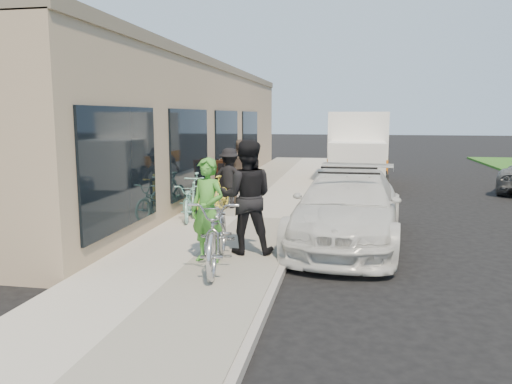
{
  "coord_description": "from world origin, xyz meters",
  "views": [
    {
      "loc": [
        0.56,
        -8.41,
        2.54
      ],
      "look_at": [
        -1.21,
        1.13,
        1.05
      ],
      "focal_mm": 35.0,
      "sensor_mm": 36.0,
      "label": 1
    }
  ],
  "objects_px": {
    "cruiser_bike_b": "(189,201)",
    "bystander_a": "(229,178)",
    "bystander_b": "(240,171)",
    "cruiser_bike_c": "(214,195)",
    "man_standing": "(246,197)",
    "sedan_silver": "(341,200)",
    "bike_rack": "(199,193)",
    "tandem_bike": "(218,232)",
    "cruiser_bike_a": "(196,194)",
    "sedan_white": "(348,208)",
    "sandwich_board": "(228,176)",
    "moving_truck": "(358,153)",
    "woman_rider": "(207,210)"
  },
  "relations": [
    {
      "from": "cruiser_bike_b",
      "to": "bystander_a",
      "type": "relative_size",
      "value": 1.03
    },
    {
      "from": "bystander_b",
      "to": "cruiser_bike_b",
      "type": "bearing_deg",
      "value": -123.78
    },
    {
      "from": "cruiser_bike_c",
      "to": "man_standing",
      "type": "bearing_deg",
      "value": -50.1
    },
    {
      "from": "sedan_silver",
      "to": "cruiser_bike_b",
      "type": "height_order",
      "value": "sedan_silver"
    },
    {
      "from": "bike_rack",
      "to": "bystander_b",
      "type": "xyz_separation_m",
      "value": [
        0.56,
        1.95,
        0.33
      ]
    },
    {
      "from": "man_standing",
      "to": "cruiser_bike_b",
      "type": "distance_m",
      "value": 3.23
    },
    {
      "from": "sedan_silver",
      "to": "tandem_bike",
      "type": "xyz_separation_m",
      "value": [
        -1.85,
        -4.6,
        0.19
      ]
    },
    {
      "from": "cruiser_bike_a",
      "to": "bystander_a",
      "type": "bearing_deg",
      "value": 43.83
    },
    {
      "from": "bystander_a",
      "to": "cruiser_bike_c",
      "type": "bearing_deg",
      "value": 84.82
    },
    {
      "from": "sedan_white",
      "to": "bystander_b",
      "type": "bearing_deg",
      "value": 136.62
    },
    {
      "from": "tandem_bike",
      "to": "bystander_b",
      "type": "height_order",
      "value": "bystander_b"
    },
    {
      "from": "bystander_b",
      "to": "tandem_bike",
      "type": "bearing_deg",
      "value": -97.95
    },
    {
      "from": "sedan_white",
      "to": "man_standing",
      "type": "distance_m",
      "value": 2.39
    },
    {
      "from": "bike_rack",
      "to": "bystander_b",
      "type": "height_order",
      "value": "bystander_b"
    },
    {
      "from": "sandwich_board",
      "to": "moving_truck",
      "type": "bearing_deg",
      "value": 41.11
    },
    {
      "from": "bike_rack",
      "to": "woman_rider",
      "type": "distance_m",
      "value": 3.82
    },
    {
      "from": "sandwich_board",
      "to": "cruiser_bike_c",
      "type": "relative_size",
      "value": 0.68
    },
    {
      "from": "tandem_bike",
      "to": "cruiser_bike_b",
      "type": "xyz_separation_m",
      "value": [
        -1.63,
        3.47,
        -0.14
      ]
    },
    {
      "from": "moving_truck",
      "to": "bystander_a",
      "type": "height_order",
      "value": "moving_truck"
    },
    {
      "from": "sandwich_board",
      "to": "bystander_a",
      "type": "relative_size",
      "value": 0.66
    },
    {
      "from": "sandwich_board",
      "to": "sedan_white",
      "type": "distance_m",
      "value": 6.21
    },
    {
      "from": "sedan_silver",
      "to": "man_standing",
      "type": "bearing_deg",
      "value": -112.36
    },
    {
      "from": "moving_truck",
      "to": "cruiser_bike_b",
      "type": "height_order",
      "value": "moving_truck"
    },
    {
      "from": "sedan_silver",
      "to": "cruiser_bike_b",
      "type": "distance_m",
      "value": 3.66
    },
    {
      "from": "sedan_silver",
      "to": "cruiser_bike_a",
      "type": "bearing_deg",
      "value": -172.01
    },
    {
      "from": "tandem_bike",
      "to": "cruiser_bike_c",
      "type": "height_order",
      "value": "tandem_bike"
    },
    {
      "from": "moving_truck",
      "to": "woman_rider",
      "type": "relative_size",
      "value": 3.18
    },
    {
      "from": "man_standing",
      "to": "cruiser_bike_b",
      "type": "bearing_deg",
      "value": -61.92
    },
    {
      "from": "man_standing",
      "to": "cruiser_bike_a",
      "type": "bearing_deg",
      "value": -67.7
    },
    {
      "from": "sandwich_board",
      "to": "sedan_white",
      "type": "xyz_separation_m",
      "value": [
        3.68,
        -5.0,
        0.04
      ]
    },
    {
      "from": "sedan_silver",
      "to": "cruiser_bike_c",
      "type": "relative_size",
      "value": 2.01
    },
    {
      "from": "sandwich_board",
      "to": "woman_rider",
      "type": "xyz_separation_m",
      "value": [
        1.42,
        -7.24,
        0.33
      ]
    },
    {
      "from": "bike_rack",
      "to": "bystander_a",
      "type": "relative_size",
      "value": 0.58
    },
    {
      "from": "moving_truck",
      "to": "bystander_a",
      "type": "relative_size",
      "value": 3.51
    },
    {
      "from": "woman_rider",
      "to": "cruiser_bike_a",
      "type": "distance_m",
      "value": 4.17
    },
    {
      "from": "sandwich_board",
      "to": "sedan_silver",
      "type": "xyz_separation_m",
      "value": [
        3.51,
        -2.89,
        -0.16
      ]
    },
    {
      "from": "sandwich_board",
      "to": "bystander_b",
      "type": "distance_m",
      "value": 1.88
    },
    {
      "from": "moving_truck",
      "to": "tandem_bike",
      "type": "distance_m",
      "value": 11.53
    },
    {
      "from": "moving_truck",
      "to": "woman_rider",
      "type": "height_order",
      "value": "moving_truck"
    },
    {
      "from": "woman_rider",
      "to": "cruiser_bike_a",
      "type": "xyz_separation_m",
      "value": [
        -1.42,
        3.9,
        -0.37
      ]
    },
    {
      "from": "cruiser_bike_a",
      "to": "bystander_a",
      "type": "xyz_separation_m",
      "value": [
        0.63,
        0.92,
        0.29
      ]
    },
    {
      "from": "man_standing",
      "to": "tandem_bike",
      "type": "bearing_deg",
      "value": 64.85
    },
    {
      "from": "sedan_white",
      "to": "man_standing",
      "type": "height_order",
      "value": "man_standing"
    },
    {
      "from": "cruiser_bike_b",
      "to": "bystander_a",
      "type": "distance_m",
      "value": 1.75
    },
    {
      "from": "sedan_white",
      "to": "woman_rider",
      "type": "xyz_separation_m",
      "value": [
        -2.25,
        -2.24,
        0.29
      ]
    },
    {
      "from": "bike_rack",
      "to": "sandwich_board",
      "type": "xyz_separation_m",
      "value": [
        -0.18,
        3.64,
        -0.02
      ]
    },
    {
      "from": "sedan_silver",
      "to": "bystander_b",
      "type": "bearing_deg",
      "value": 157.4
    },
    {
      "from": "bike_rack",
      "to": "cruiser_bike_b",
      "type": "xyz_separation_m",
      "value": [
        -0.14,
        -0.38,
        -0.13
      ]
    },
    {
      "from": "man_standing",
      "to": "cruiser_bike_c",
      "type": "distance_m",
      "value": 3.7
    },
    {
      "from": "tandem_bike",
      "to": "man_standing",
      "type": "height_order",
      "value": "man_standing"
    }
  ]
}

